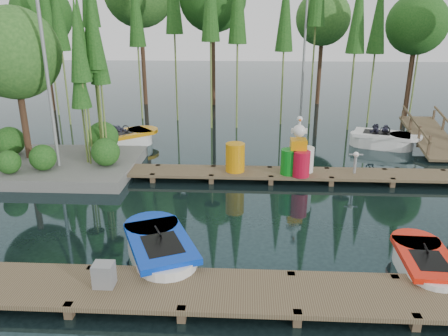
{
  "coord_description": "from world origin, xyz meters",
  "views": [
    {
      "loc": [
        1.15,
        -11.87,
        5.43
      ],
      "look_at": [
        0.5,
        0.5,
        1.1
      ],
      "focal_mm": 35.0,
      "sensor_mm": 36.0,
      "label": 1
    }
  ],
  "objects_px": {
    "boat_yellow_far": "(124,139)",
    "yellow_barrel": "(235,157)",
    "boat_blue": "(160,251)",
    "drum_cluster": "(299,157)",
    "utility_cabinet": "(104,275)",
    "island": "(36,83)",
    "boat_red": "(425,266)"
  },
  "relations": [
    {
      "from": "boat_yellow_far",
      "to": "yellow_barrel",
      "type": "bearing_deg",
      "value": -58.95
    },
    {
      "from": "boat_yellow_far",
      "to": "boat_blue",
      "type": "bearing_deg",
      "value": -91.48
    },
    {
      "from": "yellow_barrel",
      "to": "drum_cluster",
      "type": "relative_size",
      "value": 0.5
    },
    {
      "from": "boat_blue",
      "to": "yellow_barrel",
      "type": "distance_m",
      "value": 5.82
    },
    {
      "from": "utility_cabinet",
      "to": "drum_cluster",
      "type": "height_order",
      "value": "drum_cluster"
    },
    {
      "from": "island",
      "to": "boat_blue",
      "type": "height_order",
      "value": "island"
    },
    {
      "from": "drum_cluster",
      "to": "island",
      "type": "bearing_deg",
      "value": 174.17
    },
    {
      "from": "boat_red",
      "to": "drum_cluster",
      "type": "distance_m",
      "value": 6.09
    },
    {
      "from": "boat_blue",
      "to": "utility_cabinet",
      "type": "height_order",
      "value": "boat_blue"
    },
    {
      "from": "boat_blue",
      "to": "yellow_barrel",
      "type": "xyz_separation_m",
      "value": [
        1.58,
        5.58,
        0.51
      ]
    },
    {
      "from": "boat_yellow_far",
      "to": "utility_cabinet",
      "type": "relative_size",
      "value": 6.31
    },
    {
      "from": "utility_cabinet",
      "to": "boat_blue",
      "type": "bearing_deg",
      "value": 59.34
    },
    {
      "from": "island",
      "to": "utility_cabinet",
      "type": "distance_m",
      "value": 9.45
    },
    {
      "from": "drum_cluster",
      "to": "utility_cabinet",
      "type": "bearing_deg",
      "value": -123.79
    },
    {
      "from": "drum_cluster",
      "to": "boat_red",
      "type": "bearing_deg",
      "value": -68.91
    },
    {
      "from": "boat_blue",
      "to": "boat_yellow_far",
      "type": "distance_m",
      "value": 10.01
    },
    {
      "from": "boat_red",
      "to": "island",
      "type": "bearing_deg",
      "value": 152.73
    },
    {
      "from": "island",
      "to": "drum_cluster",
      "type": "bearing_deg",
      "value": -5.83
    },
    {
      "from": "boat_yellow_far",
      "to": "island",
      "type": "bearing_deg",
      "value": -146.0
    },
    {
      "from": "yellow_barrel",
      "to": "boat_blue",
      "type": "bearing_deg",
      "value": -105.77
    },
    {
      "from": "island",
      "to": "boat_yellow_far",
      "type": "relative_size",
      "value": 2.15
    },
    {
      "from": "island",
      "to": "utility_cabinet",
      "type": "height_order",
      "value": "island"
    },
    {
      "from": "island",
      "to": "boat_red",
      "type": "bearing_deg",
      "value": -30.0
    },
    {
      "from": "boat_yellow_far",
      "to": "utility_cabinet",
      "type": "xyz_separation_m",
      "value": [
        2.56,
        -10.83,
        0.23
      ]
    },
    {
      "from": "island",
      "to": "boat_red",
      "type": "height_order",
      "value": "island"
    },
    {
      "from": "boat_red",
      "to": "drum_cluster",
      "type": "relative_size",
      "value": 1.22
    },
    {
      "from": "boat_yellow_far",
      "to": "drum_cluster",
      "type": "distance_m",
      "value": 8.2
    },
    {
      "from": "boat_yellow_far",
      "to": "boat_red",
      "type": "bearing_deg",
      "value": -67.31
    },
    {
      "from": "island",
      "to": "boat_blue",
      "type": "bearing_deg",
      "value": -49.16
    },
    {
      "from": "yellow_barrel",
      "to": "drum_cluster",
      "type": "bearing_deg",
      "value": -4.06
    },
    {
      "from": "utility_cabinet",
      "to": "yellow_barrel",
      "type": "height_order",
      "value": "yellow_barrel"
    },
    {
      "from": "boat_yellow_far",
      "to": "yellow_barrel",
      "type": "height_order",
      "value": "boat_yellow_far"
    }
  ]
}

